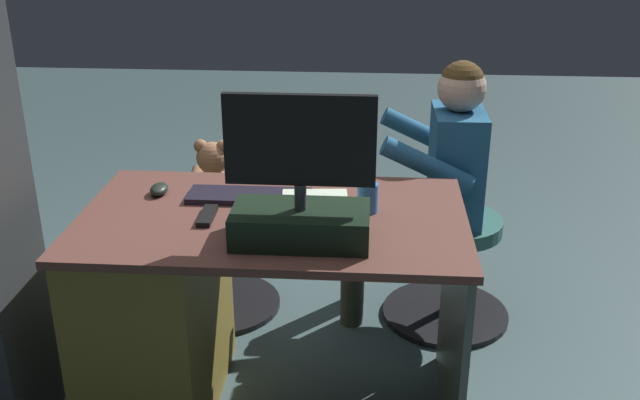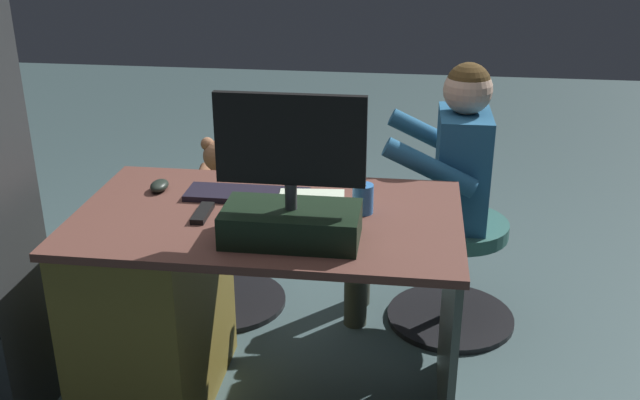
{
  "view_description": "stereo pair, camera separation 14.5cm",
  "coord_description": "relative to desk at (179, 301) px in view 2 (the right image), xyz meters",
  "views": [
    {
      "loc": [
        -0.31,
        2.53,
        1.73
      ],
      "look_at": [
        -0.13,
        0.05,
        0.69
      ],
      "focal_mm": 41.54,
      "sensor_mm": 36.0,
      "label": 1
    },
    {
      "loc": [
        -0.46,
        2.52,
        1.73
      ],
      "look_at": [
        -0.13,
        0.05,
        0.69
      ],
      "focal_mm": 41.54,
      "sensor_mm": 36.0,
      "label": 2
    }
  ],
  "objects": [
    {
      "name": "desk",
      "position": [
        0.0,
        0.0,
        0.0
      ],
      "size": [
        1.26,
        0.75,
        0.76
      ],
      "color": "brown",
      "rests_on": "ground_plane"
    },
    {
      "name": "cup",
      "position": [
        -0.63,
        -0.05,
        0.4
      ],
      "size": [
        0.07,
        0.07,
        0.1
      ],
      "primitive_type": "cylinder",
      "color": "#3372BF",
      "rests_on": "desk"
    },
    {
      "name": "ground_plane",
      "position": [
        -0.32,
        -0.35,
        -0.41
      ],
      "size": [
        10.0,
        10.0,
        0.0
      ],
      "primitive_type": "plane",
      "color": "#3E5557"
    },
    {
      "name": "person",
      "position": [
        -0.88,
        -0.67,
        0.27
      ],
      "size": [
        0.56,
        0.48,
        1.13
      ],
      "color": "#245B85",
      "rests_on": "ground_plane"
    },
    {
      "name": "monitor",
      "position": [
        -0.43,
        0.18,
        0.47
      ],
      "size": [
        0.44,
        0.22,
        0.45
      ],
      "color": "black",
      "rests_on": "desk"
    },
    {
      "name": "teddy_bear",
      "position": [
        0.02,
        -0.69,
        0.2
      ],
      "size": [
        0.22,
        0.22,
        0.31
      ],
      "color": "#9B6748",
      "rests_on": "office_chair_teddy"
    },
    {
      "name": "office_chair_teddy",
      "position": [
        0.02,
        -0.68,
        -0.14
      ],
      "size": [
        0.53,
        0.53,
        0.47
      ],
      "color": "black",
      "rests_on": "ground_plane"
    },
    {
      "name": "visitor_chair",
      "position": [
        -0.98,
        -0.67,
        -0.14
      ],
      "size": [
        0.55,
        0.55,
        0.47
      ],
      "color": "black",
      "rests_on": "ground_plane"
    },
    {
      "name": "computer_mouse",
      "position": [
        0.09,
        -0.15,
        0.37
      ],
      "size": [
        0.06,
        0.1,
        0.04
      ],
      "primitive_type": "ellipsoid",
      "color": "black",
      "rests_on": "desk"
    },
    {
      "name": "tv_remote",
      "position": [
        -0.12,
        0.04,
        0.36
      ],
      "size": [
        0.05,
        0.15,
        0.02
      ],
      "primitive_type": "cube",
      "rotation": [
        0.0,
        0.0,
        0.02
      ],
      "color": "black",
      "rests_on": "desk"
    },
    {
      "name": "notebook_binder",
      "position": [
        -0.46,
        -0.03,
        0.36
      ],
      "size": [
        0.25,
        0.32,
        0.02
      ],
      "primitive_type": "cube",
      "rotation": [
        0.0,
        0.0,
        0.09
      ],
      "color": "silver",
      "rests_on": "desk"
    },
    {
      "name": "keyboard",
      "position": [
        -0.23,
        -0.13,
        0.36
      ],
      "size": [
        0.42,
        0.14,
        0.02
      ],
      "primitive_type": "cube",
      "color": "black",
      "rests_on": "desk"
    }
  ]
}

